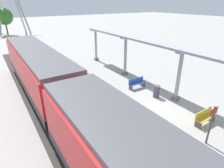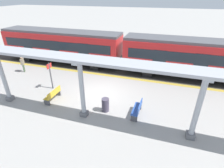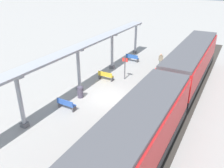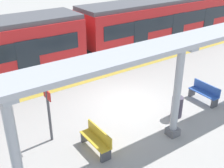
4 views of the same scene
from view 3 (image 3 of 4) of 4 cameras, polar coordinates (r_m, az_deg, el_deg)
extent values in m
plane|color=#A5A19C|center=(19.43, -0.74, -3.27)|extent=(176.00, 176.00, 0.00)
cube|color=gold|center=(18.28, 8.08, -5.49)|extent=(0.40, 31.06, 0.01)
cube|color=#38332D|center=(17.85, 13.51, -6.81)|extent=(3.20, 43.06, 0.01)
cube|color=red|center=(22.77, 18.51, 5.08)|extent=(2.60, 12.95, 2.60)
cube|color=black|center=(23.12, 18.17, 2.70)|extent=(2.63, 12.97, 0.55)
cube|color=#515156|center=(22.36, 19.00, 8.50)|extent=(2.39, 12.95, 0.24)
cube|color=#1E262D|center=(22.91, 15.41, 6.43)|extent=(0.03, 11.92, 0.84)
cube|color=#1E262D|center=(26.10, 17.04, 7.18)|extent=(0.04, 1.10, 2.00)
cube|color=#1E262D|center=(23.08, 15.23, 5.11)|extent=(0.04, 1.10, 2.00)
cube|color=#1E262D|center=(20.13, 12.91, 2.43)|extent=(0.04, 1.10, 2.00)
cube|color=black|center=(19.63, 15.44, -2.89)|extent=(2.21, 0.90, 0.64)
cube|color=black|center=(27.18, 19.80, 4.41)|extent=(2.21, 0.90, 0.64)
cube|color=red|center=(11.16, 3.87, -15.68)|extent=(2.60, 12.95, 2.60)
cube|color=black|center=(11.85, 3.72, -19.44)|extent=(2.63, 12.97, 0.55)
cube|color=#515156|center=(10.29, 4.10, -9.67)|extent=(2.39, 12.95, 0.24)
cube|color=#1E262D|center=(11.43, -2.20, -12.47)|extent=(0.03, 11.92, 0.84)
cube|color=#1E262D|center=(14.13, 4.56, -7.21)|extent=(0.04, 1.10, 2.00)
cube|color=#1E262D|center=(11.79, -2.18, -14.63)|extent=(0.04, 1.10, 2.00)
cube|color=black|center=(15.24, 10.42, -11.14)|extent=(2.21, 0.90, 0.64)
cube|color=slate|center=(30.70, 5.59, 7.74)|extent=(0.44, 0.44, 0.30)
cylinder|color=#9DA2AB|center=(30.22, 5.73, 11.00)|extent=(0.28, 0.28, 3.30)
cube|color=#9DA2AB|center=(29.85, 5.87, 14.18)|extent=(1.10, 0.36, 0.12)
cube|color=slate|center=(25.40, 0.00, 4.13)|extent=(0.44, 0.44, 0.30)
cylinder|color=#9DA2AB|center=(24.82, 0.00, 8.01)|extent=(0.28, 0.28, 3.30)
cube|color=#9DA2AB|center=(24.37, 0.00, 11.86)|extent=(1.10, 0.36, 0.12)
cube|color=slate|center=(20.83, -7.78, -1.00)|extent=(0.44, 0.44, 0.30)
cylinder|color=#9DA2AB|center=(20.12, -8.07, 3.61)|extent=(0.28, 0.28, 3.30)
cube|color=#9DA2AB|center=(19.57, -8.38, 8.28)|extent=(1.10, 0.36, 0.12)
cube|color=slate|center=(16.91, -20.37, -9.14)|extent=(0.44, 0.44, 0.30)
cylinder|color=#9DA2AB|center=(16.02, -21.31, -3.78)|extent=(0.28, 0.28, 3.30)
cube|color=#9DA2AB|center=(15.33, -22.30, 1.84)|extent=(1.10, 0.36, 0.12)
cube|color=#A8AAB2|center=(19.52, -8.42, 8.66)|extent=(1.20, 25.03, 0.16)
cube|color=gold|center=(22.47, -1.46, 2.05)|extent=(1.50, 0.45, 0.04)
cube|color=gold|center=(22.24, -1.71, 2.40)|extent=(1.50, 0.07, 0.40)
cube|color=#4C4C51|center=(22.88, -2.91, 1.83)|extent=(0.10, 0.40, 0.42)
cube|color=#4C4C51|center=(22.26, 0.04, 1.18)|extent=(0.10, 0.40, 0.42)
cube|color=#2956A9|center=(27.52, 4.95, 6.35)|extent=(1.51, 0.49, 0.04)
cube|color=#2956A9|center=(27.29, 4.79, 6.68)|extent=(1.50, 0.11, 0.40)
cube|color=#4C4C51|center=(27.87, 3.69, 6.13)|extent=(0.11, 0.40, 0.42)
cube|color=#4C4C51|center=(27.33, 6.20, 5.65)|extent=(0.11, 0.40, 0.42)
cube|color=#2E55AA|center=(17.94, -10.88, -4.73)|extent=(1.51, 0.48, 0.04)
cube|color=#2E55AA|center=(17.71, -11.33, -4.37)|extent=(1.50, 0.10, 0.40)
cube|color=#4C4C51|center=(18.46, -12.42, -4.80)|extent=(0.11, 0.40, 0.42)
cube|color=#4C4C51|center=(17.67, -9.15, -5.94)|extent=(0.11, 0.40, 0.42)
cylinder|color=#4A4354|center=(19.42, -7.68, -1.98)|extent=(0.48, 0.48, 0.93)
cylinder|color=#4C4C51|center=(22.43, 3.12, 3.79)|extent=(0.10, 0.10, 2.20)
cube|color=red|center=(22.14, 3.17, 5.84)|extent=(0.56, 0.04, 0.36)
cylinder|color=#4C6146|center=(26.09, 11.76, 4.72)|extent=(0.10, 0.10, 0.77)
cylinder|color=#4C6146|center=(26.08, 11.41, 4.74)|extent=(0.10, 0.10, 0.77)
cube|color=gray|center=(25.86, 11.71, 6.13)|extent=(0.49, 0.36, 0.58)
sphere|color=tan|center=(25.74, 11.79, 6.97)|extent=(0.21, 0.21, 0.21)
camera|label=1|loc=(22.75, 27.94, 16.12)|focal=29.96mm
camera|label=2|loc=(22.05, -33.65, 15.11)|focal=27.76mm
camera|label=4|loc=(28.23, -10.21, 19.47)|focal=45.32mm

